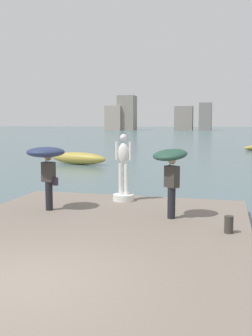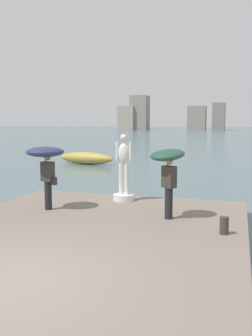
# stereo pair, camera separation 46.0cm
# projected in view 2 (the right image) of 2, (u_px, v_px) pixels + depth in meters

# --- Properties ---
(ground_plane) EXTENTS (400.00, 400.00, 0.00)m
(ground_plane) POSITION_uv_depth(u_px,v_px,m) (208.00, 148.00, 44.60)
(ground_plane) COLOR #4C666B
(pier) EXTENTS (7.80, 10.84, 0.40)m
(pier) POSITION_uv_depth(u_px,v_px,m) (73.00, 247.00, 8.84)
(pier) COLOR slate
(pier) RESTS_ON ground
(statue_white_figure) EXTENTS (0.72, 0.72, 2.28)m
(statue_white_figure) POSITION_uv_depth(u_px,v_px,m) (124.00, 177.00, 13.02)
(statue_white_figure) COLOR white
(statue_white_figure) RESTS_ON pier
(onlooker_left) EXTENTS (1.39, 1.39, 1.93)m
(onlooker_left) POSITION_uv_depth(u_px,v_px,m) (46.00, 158.00, 11.66)
(onlooker_left) COLOR black
(onlooker_left) RESTS_ON pier
(onlooker_right) EXTENTS (1.36, 1.37, 1.99)m
(onlooker_right) POSITION_uv_depth(u_px,v_px,m) (168.00, 164.00, 10.54)
(onlooker_right) COLOR black
(onlooker_right) RESTS_ON pier
(mooring_bollard) EXTENTS (0.22, 0.22, 0.42)m
(mooring_bollard) POSITION_uv_depth(u_px,v_px,m) (224.00, 225.00, 9.17)
(mooring_bollard) COLOR #38332D
(mooring_bollard) RESTS_ON pier
(boat_mid) EXTENTS (4.61, 1.91, 0.87)m
(boat_mid) POSITION_uv_depth(u_px,v_px,m) (86.00, 158.00, 27.99)
(boat_mid) COLOR #B2993D
(boat_mid) RESTS_ON ground
(distant_skyline) EXTENTS (87.64, 10.11, 12.83)m
(distant_skyline) POSITION_uv_depth(u_px,v_px,m) (220.00, 117.00, 135.04)
(distant_skyline) COLOR #A89989
(distant_skyline) RESTS_ON ground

